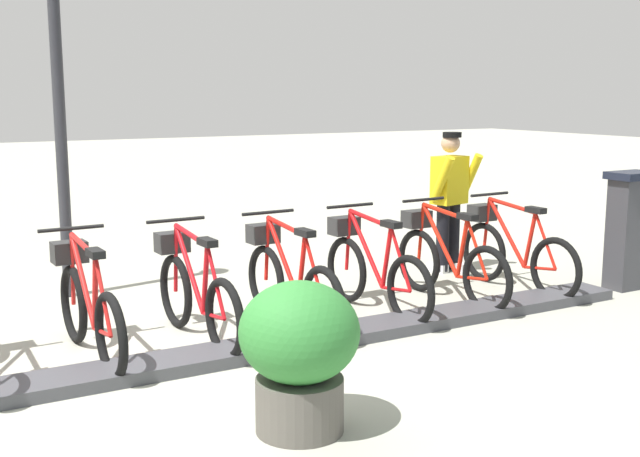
% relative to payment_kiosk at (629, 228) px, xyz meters
% --- Properties ---
extents(ground_plane, '(60.00, 60.00, 0.00)m').
position_rel_payment_kiosk_xyz_m(ground_plane, '(-0.05, 5.46, -0.67)').
color(ground_plane, '#ADAD9B').
extents(dock_rail_base, '(0.44, 9.88, 0.10)m').
position_rel_payment_kiosk_xyz_m(dock_rail_base, '(-0.05, 5.46, -0.62)').
color(dock_rail_base, '#47474C').
rests_on(dock_rail_base, ground).
extents(payment_kiosk, '(0.36, 0.52, 1.28)m').
position_rel_payment_kiosk_xyz_m(payment_kiosk, '(0.00, 0.00, 0.00)').
color(payment_kiosk, '#38383D').
rests_on(payment_kiosk, ground).
extents(bike_docked_0, '(1.72, 0.54, 1.02)m').
position_rel_payment_kiosk_xyz_m(bike_docked_0, '(0.57, 1.12, -0.24)').
color(bike_docked_0, black).
rests_on(bike_docked_0, ground).
extents(bike_docked_1, '(1.72, 0.54, 1.02)m').
position_rel_payment_kiosk_xyz_m(bike_docked_1, '(0.57, 2.03, -0.24)').
color(bike_docked_1, black).
rests_on(bike_docked_1, ground).
extents(bike_docked_2, '(1.72, 0.54, 1.02)m').
position_rel_payment_kiosk_xyz_m(bike_docked_2, '(0.57, 2.94, -0.24)').
color(bike_docked_2, black).
rests_on(bike_docked_2, ground).
extents(bike_docked_3, '(1.72, 0.54, 1.02)m').
position_rel_payment_kiosk_xyz_m(bike_docked_3, '(0.57, 3.85, -0.24)').
color(bike_docked_3, black).
rests_on(bike_docked_3, ground).
extents(bike_docked_4, '(1.72, 0.54, 1.02)m').
position_rel_payment_kiosk_xyz_m(bike_docked_4, '(0.57, 4.76, -0.24)').
color(bike_docked_4, black).
rests_on(bike_docked_4, ground).
extents(bike_docked_5, '(1.72, 0.54, 1.02)m').
position_rel_payment_kiosk_xyz_m(bike_docked_5, '(0.57, 5.66, -0.24)').
color(bike_docked_5, black).
rests_on(bike_docked_5, ground).
extents(worker_near_rack, '(0.50, 0.68, 1.66)m').
position_rel_payment_kiosk_xyz_m(worker_near_rack, '(1.60, 1.19, 0.24)').
color(worker_near_rack, white).
rests_on(worker_near_rack, ground).
extents(lamp_post, '(0.32, 0.32, 3.48)m').
position_rel_payment_kiosk_xyz_m(lamp_post, '(2.64, 5.39, 1.65)').
color(lamp_post, '#2D2D33').
rests_on(lamp_post, ground).
extents(planter_bush, '(0.76, 0.76, 0.97)m').
position_rel_payment_kiosk_xyz_m(planter_bush, '(-1.52, 4.85, -0.12)').
color(planter_bush, '#59544C').
rests_on(planter_bush, ground).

